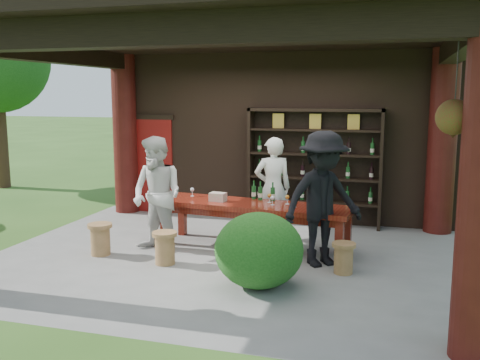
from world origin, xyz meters
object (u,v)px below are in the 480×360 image
(stool_near_right, at_px, (344,257))
(napkin_basket, at_px, (218,197))
(stool_far_left, at_px, (100,238))
(guest_woman, at_px, (157,195))
(stool_near_left, at_px, (165,247))
(tasting_table, at_px, (253,210))
(wine_shelf, at_px, (314,167))
(host, at_px, (273,188))
(guest_man, at_px, (323,199))

(stool_near_right, xyz_separation_m, napkin_basket, (-2.14, 0.86, 0.59))
(stool_far_left, distance_m, guest_woman, 1.11)
(stool_near_left, bearing_deg, stool_far_left, 172.95)
(tasting_table, bearing_deg, stool_near_right, -29.34)
(tasting_table, bearing_deg, guest_woman, -155.74)
(wine_shelf, height_order, stool_far_left, wine_shelf)
(host, bearing_deg, wine_shelf, -139.12)
(stool_near_left, xyz_separation_m, host, (1.21, 1.88, 0.63))
(tasting_table, height_order, host, host)
(wine_shelf, bearing_deg, guest_woman, -130.01)
(stool_far_left, bearing_deg, napkin_basket, 32.71)
(wine_shelf, bearing_deg, napkin_basket, -124.96)
(stool_near_left, xyz_separation_m, guest_man, (2.23, 0.60, 0.73))
(guest_man, relative_size, napkin_basket, 7.61)
(tasting_table, distance_m, stool_far_left, 2.46)
(stool_far_left, height_order, napkin_basket, napkin_basket)
(stool_far_left, distance_m, guest_man, 3.50)
(stool_near_right, bearing_deg, guest_woman, 175.49)
(stool_near_right, bearing_deg, host, 131.19)
(stool_near_left, bearing_deg, guest_woman, 123.25)
(stool_far_left, height_order, guest_woman, guest_woman)
(wine_shelf, xyz_separation_m, stool_far_left, (-2.91, -2.89, -0.86))
(guest_woman, bearing_deg, stool_far_left, -134.96)
(wine_shelf, height_order, guest_man, wine_shelf)
(napkin_basket, bearing_deg, stool_far_left, -147.29)
(stool_near_right, bearing_deg, napkin_basket, 158.02)
(wine_shelf, xyz_separation_m, guest_woman, (-2.10, -2.50, -0.20))
(guest_man, bearing_deg, guest_woman, 142.05)
(stool_near_left, height_order, guest_woman, guest_woman)
(stool_far_left, bearing_deg, stool_near_left, -7.05)
(guest_woman, relative_size, guest_man, 0.93)
(stool_near_left, relative_size, stool_far_left, 0.97)
(wine_shelf, bearing_deg, host, -114.86)
(guest_man, bearing_deg, stool_near_left, 155.73)
(stool_near_left, bearing_deg, stool_near_right, 6.77)
(tasting_table, distance_m, stool_near_left, 1.61)
(wine_shelf, height_order, stool_near_right, wine_shelf)
(host, bearing_deg, stool_near_right, 106.94)
(wine_shelf, xyz_separation_m, napkin_basket, (-1.31, -1.87, -0.30))
(stool_near_right, xyz_separation_m, guest_woman, (-2.93, 0.23, 0.69))
(stool_near_left, height_order, stool_near_right, stool_near_left)
(tasting_table, bearing_deg, napkin_basket, 179.82)
(wine_shelf, bearing_deg, stool_far_left, -135.11)
(stool_near_right, relative_size, host, 0.25)
(wine_shelf, relative_size, napkin_basket, 9.76)
(host, height_order, napkin_basket, host)
(stool_near_right, bearing_deg, stool_near_left, -173.23)
(stool_near_left, bearing_deg, host, 57.24)
(wine_shelf, relative_size, stool_near_left, 5.21)
(tasting_table, distance_m, stool_near_right, 1.80)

